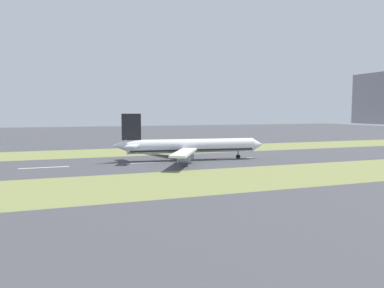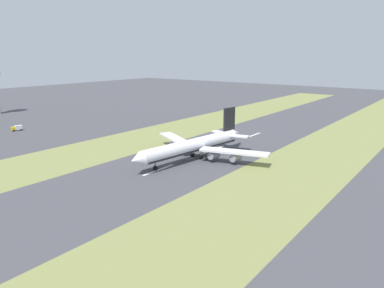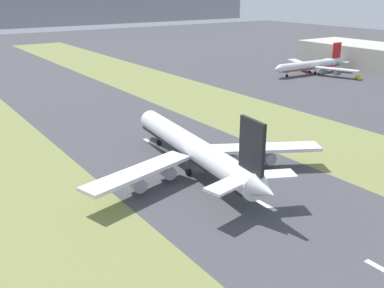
{
  "view_description": "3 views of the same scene",
  "coord_description": "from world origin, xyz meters",
  "px_view_note": "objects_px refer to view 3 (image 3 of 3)",
  "views": [
    {
      "loc": [
        150.19,
        -53.91,
        20.94
      ],
      "look_at": [
        -1.78,
        1.37,
        7.0
      ],
      "focal_mm": 35.0,
      "sensor_mm": 36.0,
      "label": 1
    },
    {
      "loc": [
        -95.65,
        127.83,
        45.3
      ],
      "look_at": [
        -1.78,
        1.37,
        7.0
      ],
      "focal_mm": 35.0,
      "sensor_mm": 36.0,
      "label": 2
    },
    {
      "loc": [
        -62.65,
        -87.79,
        44.8
      ],
      "look_at": [
        -1.78,
        1.37,
        7.0
      ],
      "focal_mm": 42.0,
      "sensor_mm": 36.0,
      "label": 3
    }
  ],
  "objects_px": {
    "airplane_main_jet": "(195,150)",
    "terminal_building": "(383,58)",
    "airplane_parked_apron": "(312,65)",
    "apron_car": "(358,78)"
  },
  "relations": [
    {
      "from": "apron_car",
      "to": "airplane_main_jet",
      "type": "bearing_deg",
      "value": -159.06
    },
    {
      "from": "terminal_building",
      "to": "apron_car",
      "type": "distance_m",
      "value": 38.38
    },
    {
      "from": "airplane_main_jet",
      "to": "terminal_building",
      "type": "relative_size",
      "value": 0.68
    },
    {
      "from": "terminal_building",
      "to": "apron_car",
      "type": "height_order",
      "value": "terminal_building"
    },
    {
      "from": "airplane_main_jet",
      "to": "terminal_building",
      "type": "xyz_separation_m",
      "value": [
        174.39,
        63.81,
        0.64
      ]
    },
    {
      "from": "terminal_building",
      "to": "airplane_parked_apron",
      "type": "xyz_separation_m",
      "value": [
        -43.52,
        13.8,
        -1.97
      ]
    },
    {
      "from": "airplane_main_jet",
      "to": "terminal_building",
      "type": "distance_m",
      "value": 185.7
    },
    {
      "from": "terminal_building",
      "to": "apron_car",
      "type": "xyz_separation_m",
      "value": [
        -36.34,
        -10.97,
        -5.65
      ]
    },
    {
      "from": "airplane_main_jet",
      "to": "apron_car",
      "type": "height_order",
      "value": "airplane_main_jet"
    },
    {
      "from": "airplane_main_jet",
      "to": "airplane_parked_apron",
      "type": "distance_m",
      "value": 152.16
    }
  ]
}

